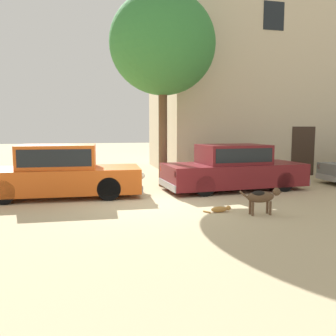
{
  "coord_description": "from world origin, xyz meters",
  "views": [
    {
      "loc": [
        -1.56,
        -9.04,
        2.0
      ],
      "look_at": [
        0.59,
        0.2,
        0.9
      ],
      "focal_mm": 36.17,
      "sensor_mm": 36.0,
      "label": 1
    }
  ],
  "objects_px": {
    "stray_cat": "(220,209)",
    "parked_sedan_nearest": "(60,172)",
    "acacia_tree_left": "(163,45)",
    "stray_dog_spotted": "(262,197)",
    "parked_sedan_second": "(233,167)"
  },
  "relations": [
    {
      "from": "stray_cat",
      "to": "acacia_tree_left",
      "type": "height_order",
      "value": "acacia_tree_left"
    },
    {
      "from": "parked_sedan_nearest",
      "to": "acacia_tree_left",
      "type": "distance_m",
      "value": 5.4
    },
    {
      "from": "stray_cat",
      "to": "parked_sedan_nearest",
      "type": "bearing_deg",
      "value": 144.2
    },
    {
      "from": "parked_sedan_nearest",
      "to": "stray_dog_spotted",
      "type": "xyz_separation_m",
      "value": [
        4.76,
        -3.25,
        -0.32
      ]
    },
    {
      "from": "stray_dog_spotted",
      "to": "acacia_tree_left",
      "type": "bearing_deg",
      "value": 110.66
    },
    {
      "from": "parked_sedan_nearest",
      "to": "parked_sedan_second",
      "type": "relative_size",
      "value": 1.0
    },
    {
      "from": "stray_dog_spotted",
      "to": "stray_cat",
      "type": "distance_m",
      "value": 1.03
    },
    {
      "from": "stray_cat",
      "to": "stray_dog_spotted",
      "type": "bearing_deg",
      "value": -27.14
    },
    {
      "from": "parked_sedan_nearest",
      "to": "acacia_tree_left",
      "type": "bearing_deg",
      "value": 21.86
    },
    {
      "from": "parked_sedan_nearest",
      "to": "acacia_tree_left",
      "type": "relative_size",
      "value": 0.74
    },
    {
      "from": "parked_sedan_second",
      "to": "parked_sedan_nearest",
      "type": "bearing_deg",
      "value": 176.59
    },
    {
      "from": "stray_dog_spotted",
      "to": "stray_cat",
      "type": "xyz_separation_m",
      "value": [
        -0.86,
        0.44,
        -0.36
      ]
    },
    {
      "from": "stray_cat",
      "to": "acacia_tree_left",
      "type": "distance_m",
      "value": 6.23
    },
    {
      "from": "parked_sedan_nearest",
      "to": "stray_dog_spotted",
      "type": "height_order",
      "value": "parked_sedan_nearest"
    },
    {
      "from": "acacia_tree_left",
      "to": "parked_sedan_second",
      "type": "bearing_deg",
      "value": -29.13
    }
  ]
}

